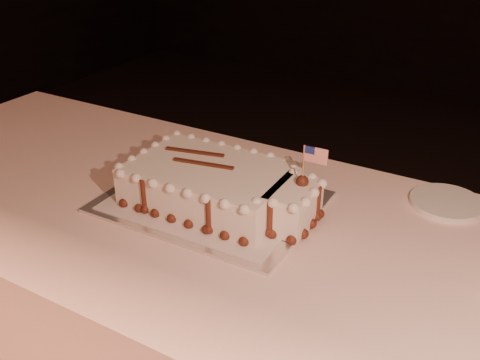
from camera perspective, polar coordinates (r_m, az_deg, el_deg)
The scene contains 5 objects.
banquet_table at distance 1.41m, azimuth 3.43°, elevation -18.46°, with size 2.40×0.80×0.75m, color #FFD1C5.
cake_board at distance 1.27m, azimuth -3.13°, elevation -2.32°, with size 0.49×0.37×0.01m, color silver.
doily at distance 1.27m, azimuth -3.14°, elevation -2.12°, with size 0.44×0.33×0.00m, color silver.
sheet_cake at distance 1.23m, azimuth -2.17°, elevation -0.62°, with size 0.47×0.27×0.18m.
side_plate at distance 1.35m, azimuth 21.16°, elevation -2.25°, with size 0.17×0.17×0.01m, color silver.
Camera 1 is at (0.41, -0.28, 1.40)m, focal length 40.00 mm.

